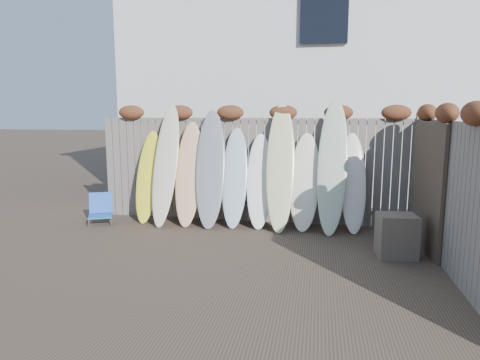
% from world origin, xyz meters
% --- Properties ---
extents(ground, '(80.00, 80.00, 0.00)m').
position_xyz_m(ground, '(0.00, 0.00, 0.00)').
color(ground, '#493A2D').
extents(back_fence, '(6.05, 0.28, 2.24)m').
position_xyz_m(back_fence, '(0.06, 2.39, 1.18)').
color(back_fence, slate).
rests_on(back_fence, ground).
extents(right_fence, '(0.28, 4.40, 2.24)m').
position_xyz_m(right_fence, '(2.99, 0.25, 1.14)').
color(right_fence, slate).
rests_on(right_fence, ground).
extents(house, '(8.50, 5.50, 6.33)m').
position_xyz_m(house, '(0.50, 6.50, 3.20)').
color(house, silver).
rests_on(house, ground).
extents(beach_chair, '(0.58, 0.60, 0.57)m').
position_xyz_m(beach_chair, '(-2.81, 1.71, 0.27)').
color(beach_chair, '#2364B2').
rests_on(beach_chair, ground).
extents(wooden_crate, '(0.59, 0.51, 0.63)m').
position_xyz_m(wooden_crate, '(2.43, 0.72, 0.32)').
color(wooden_crate, '#605848').
rests_on(wooden_crate, ground).
extents(lattice_panel, '(0.17, 1.31, 1.97)m').
position_xyz_m(lattice_panel, '(2.89, 1.08, 0.99)').
color(lattice_panel, brown).
rests_on(lattice_panel, ground).
extents(surfboard_0, '(0.52, 0.67, 1.76)m').
position_xyz_m(surfboard_0, '(-1.96, 2.04, 0.88)').
color(surfboard_0, yellow).
rests_on(surfboard_0, ground).
extents(surfboard_1, '(0.55, 0.84, 2.26)m').
position_xyz_m(surfboard_1, '(-1.55, 1.91, 1.13)').
color(surfboard_1, beige).
rests_on(surfboard_1, ground).
extents(surfboard_2, '(0.51, 0.69, 1.94)m').
position_xyz_m(surfboard_2, '(-1.12, 1.96, 0.97)').
color(surfboard_2, '#FFA479').
rests_on(surfboard_2, ground).
extents(surfboard_3, '(0.61, 0.80, 2.16)m').
position_xyz_m(surfboard_3, '(-0.70, 1.95, 1.08)').
color(surfboard_3, slate).
rests_on(surfboard_3, ground).
extents(surfboard_4, '(0.49, 0.67, 1.83)m').
position_xyz_m(surfboard_4, '(-0.25, 2.01, 0.92)').
color(surfboard_4, '#A6C0D1').
rests_on(surfboard_4, ground).
extents(surfboard_5, '(0.51, 0.65, 1.72)m').
position_xyz_m(surfboard_5, '(0.21, 2.02, 0.86)').
color(surfboard_5, white).
rests_on(surfboard_5, ground).
extents(surfboard_6, '(0.54, 0.82, 2.28)m').
position_xyz_m(surfboard_6, '(0.60, 1.94, 1.14)').
color(surfboard_6, beige).
rests_on(surfboard_6, ground).
extents(surfboard_7, '(0.58, 0.66, 1.74)m').
position_xyz_m(surfboard_7, '(1.04, 2.02, 0.87)').
color(surfboard_7, white).
rests_on(surfboard_7, ground).
extents(surfboard_8, '(0.58, 0.87, 2.36)m').
position_xyz_m(surfboard_8, '(1.51, 1.93, 1.18)').
color(surfboard_8, beige).
rests_on(surfboard_8, ground).
extents(surfboard_9, '(0.51, 0.67, 1.75)m').
position_xyz_m(surfboard_9, '(1.88, 2.04, 0.88)').
color(surfboard_9, white).
rests_on(surfboard_9, ground).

